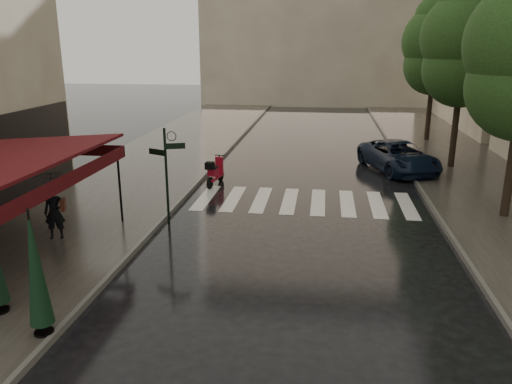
% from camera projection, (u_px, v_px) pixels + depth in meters
% --- Properties ---
extents(ground, '(120.00, 120.00, 0.00)m').
position_uv_depth(ground, '(179.00, 266.00, 12.96)').
color(ground, black).
rests_on(ground, ground).
extents(sidewalk_near, '(6.00, 60.00, 0.12)m').
position_uv_depth(sidewalk_near, '(159.00, 158.00, 24.93)').
color(sidewalk_near, '#38332D').
rests_on(sidewalk_near, ground).
extents(sidewalk_far, '(5.50, 60.00, 0.12)m').
position_uv_depth(sidewalk_far, '(467.00, 168.00, 23.02)').
color(sidewalk_far, '#38332D').
rests_on(sidewalk_far, ground).
extents(curb_near, '(0.12, 60.00, 0.16)m').
position_uv_depth(curb_near, '(219.00, 160.00, 24.53)').
color(curb_near, '#595651').
rests_on(curb_near, ground).
extents(curb_far, '(0.12, 60.00, 0.16)m').
position_uv_depth(curb_far, '(405.00, 166.00, 23.38)').
color(curb_far, '#595651').
rests_on(curb_far, ground).
extents(crosswalk, '(7.85, 3.20, 0.01)m').
position_uv_depth(crosswalk, '(304.00, 201.00, 18.28)').
color(crosswalk, silver).
rests_on(crosswalk, ground).
extents(signpost, '(1.17, 0.29, 3.10)m').
position_uv_depth(signpost, '(166.00, 169.00, 15.45)').
color(signpost, black).
rests_on(signpost, ground).
extents(tree_mid, '(3.80, 3.80, 8.34)m').
position_uv_depth(tree_mid, '(465.00, 43.00, 21.55)').
color(tree_mid, black).
rests_on(tree_mid, sidewalk_far).
extents(tree_far, '(3.80, 3.80, 8.16)m').
position_uv_depth(tree_far, '(435.00, 46.00, 28.22)').
color(tree_far, black).
rests_on(tree_far, sidewalk_far).
extents(pedestrian_with_umbrella, '(1.16, 1.17, 2.40)m').
position_uv_depth(pedestrian_with_umbrella, '(51.00, 185.00, 14.06)').
color(pedestrian_with_umbrella, black).
rests_on(pedestrian_with_umbrella, sidewalk_near).
extents(scooter, '(0.58, 1.71, 1.13)m').
position_uv_depth(scooter, '(215.00, 173.00, 20.26)').
color(scooter, black).
rests_on(scooter, ground).
extents(parked_car, '(3.70, 5.32, 1.35)m').
position_uv_depth(parked_car, '(398.00, 156.00, 22.53)').
color(parked_car, black).
rests_on(parked_car, ground).
extents(parasol_front, '(0.46, 0.46, 2.56)m').
position_uv_depth(parasol_front, '(36.00, 269.00, 9.32)').
color(parasol_front, black).
rests_on(parasol_front, sidewalk_near).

